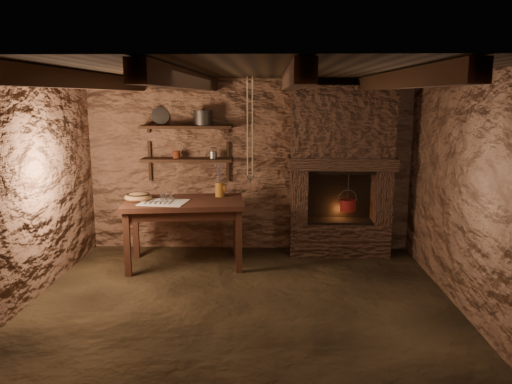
{
  "coord_description": "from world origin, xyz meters",
  "views": [
    {
      "loc": [
        0.3,
        -4.95,
        2.16
      ],
      "look_at": [
        0.13,
        0.9,
        1.03
      ],
      "focal_mm": 35.0,
      "sensor_mm": 36.0,
      "label": 1
    }
  ],
  "objects_px": {
    "work_table": "(185,230)",
    "iron_stockpot": "(203,119)",
    "wooden_bowl": "(138,197)",
    "stoneware_jug": "(220,183)",
    "red_pot": "(348,204)"
  },
  "relations": [
    {
      "from": "wooden_bowl",
      "to": "iron_stockpot",
      "type": "xyz_separation_m",
      "value": [
        0.76,
        0.63,
        0.96
      ]
    },
    {
      "from": "work_table",
      "to": "stoneware_jug",
      "type": "relative_size",
      "value": 3.71
    },
    {
      "from": "work_table",
      "to": "stoneware_jug",
      "type": "xyz_separation_m",
      "value": [
        0.44,
        0.26,
        0.58
      ]
    },
    {
      "from": "stoneware_jug",
      "to": "iron_stockpot",
      "type": "relative_size",
      "value": 1.75
    },
    {
      "from": "work_table",
      "to": "wooden_bowl",
      "type": "xyz_separation_m",
      "value": [
        -0.58,
        -0.02,
        0.44
      ]
    },
    {
      "from": "iron_stockpot",
      "to": "wooden_bowl",
      "type": "bearing_deg",
      "value": -140.32
    },
    {
      "from": "wooden_bowl",
      "to": "red_pot",
      "type": "xyz_separation_m",
      "value": [
        2.73,
        0.51,
        -0.19
      ]
    },
    {
      "from": "wooden_bowl",
      "to": "red_pot",
      "type": "distance_m",
      "value": 2.79
    },
    {
      "from": "wooden_bowl",
      "to": "iron_stockpot",
      "type": "height_order",
      "value": "iron_stockpot"
    },
    {
      "from": "wooden_bowl",
      "to": "iron_stockpot",
      "type": "relative_size",
      "value": 1.4
    },
    {
      "from": "work_table",
      "to": "iron_stockpot",
      "type": "relative_size",
      "value": 6.5
    },
    {
      "from": "iron_stockpot",
      "to": "red_pot",
      "type": "height_order",
      "value": "iron_stockpot"
    },
    {
      "from": "stoneware_jug",
      "to": "wooden_bowl",
      "type": "height_order",
      "value": "stoneware_jug"
    },
    {
      "from": "wooden_bowl",
      "to": "work_table",
      "type": "bearing_deg",
      "value": 1.96
    },
    {
      "from": "wooden_bowl",
      "to": "stoneware_jug",
      "type": "bearing_deg",
      "value": 15.2
    }
  ]
}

